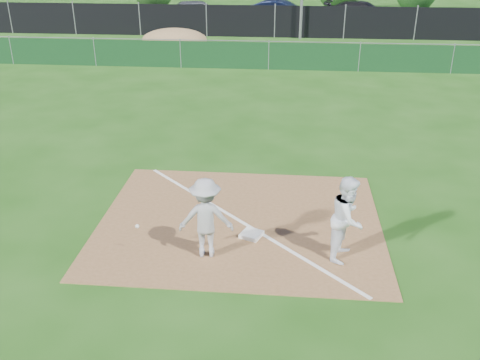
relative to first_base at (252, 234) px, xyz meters
The scene contains 13 objects.
ground 9.60m from the first_base, 91.74° to the left, with size 90.00×90.00×0.00m, color #1A4A0F.
infield_dirt 0.67m from the first_base, 116.00° to the left, with size 6.00×5.00×0.02m, color brown.
foul_line 0.67m from the first_base, 116.00° to the left, with size 0.08×7.00×0.01m, color white.
green_fence 14.61m from the first_base, 91.15° to the left, with size 44.00×0.05×1.20m, color #0D3216.
dirt_mound 18.86m from the first_base, 106.30° to the left, with size 3.38×2.60×1.17m, color olive.
black_fence 22.62m from the first_base, 90.74° to the left, with size 46.00×0.04×1.80m, color black.
parking_lot 27.60m from the first_base, 90.61° to the left, with size 46.00×9.00×0.01m, color black.
first_base is the anchor object (origin of this frame).
play_at_first 1.34m from the first_base, 137.34° to the right, with size 1.87×0.69×1.60m.
runner 2.06m from the first_base, 16.38° to the right, with size 0.81×0.63×1.67m, color white.
car_left 27.19m from the first_base, 101.46° to the left, with size 1.93×4.79×1.63m, color #9C9EA3.
car_mid 27.31m from the first_base, 90.08° to the left, with size 1.64×4.69×1.55m, color black.
car_right 28.48m from the first_base, 79.13° to the left, with size 2.04×5.03×1.46m, color black.
Camera 1 is at (0.92, -9.01, 5.71)m, focal length 40.00 mm.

